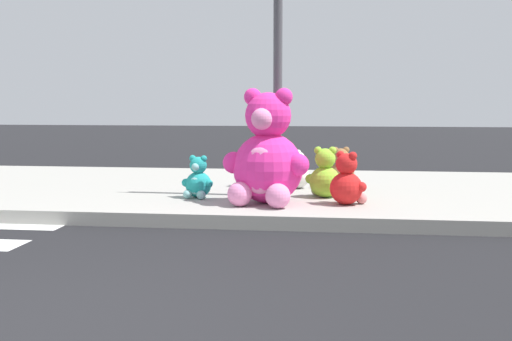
% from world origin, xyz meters
% --- Properties ---
extents(ground_plane, '(60.00, 60.00, 0.00)m').
position_xyz_m(ground_plane, '(0.00, 0.00, 0.00)').
color(ground_plane, black).
extents(sidewalk, '(28.00, 4.40, 0.15)m').
position_xyz_m(sidewalk, '(0.00, 5.20, 0.07)').
color(sidewalk, '#9E9B93').
rests_on(sidewalk, ground_plane).
extents(sign_pole, '(0.56, 0.11, 3.20)m').
position_xyz_m(sign_pole, '(1.00, 4.40, 1.85)').
color(sign_pole, '#4C4C51').
rests_on(sign_pole, sidewalk).
extents(plush_pink_large, '(1.00, 0.92, 1.31)m').
position_xyz_m(plush_pink_large, '(0.93, 3.81, 0.68)').
color(plush_pink_large, '#F22D93').
rests_on(plush_pink_large, sidewalk).
extents(plush_teal, '(0.39, 0.36, 0.52)m').
position_xyz_m(plush_teal, '(0.06, 4.12, 0.36)').
color(plush_teal, teal).
rests_on(plush_teal, sidewalk).
extents(plush_white, '(0.35, 0.40, 0.52)m').
position_xyz_m(plush_white, '(1.19, 5.11, 0.36)').
color(plush_white, white).
rests_on(plush_white, sidewalk).
extents(plush_lime, '(0.48, 0.42, 0.62)m').
position_xyz_m(plush_lime, '(1.58, 4.37, 0.40)').
color(plush_lime, '#8CD133').
rests_on(plush_lime, sidewalk).
extents(plush_red, '(0.43, 0.44, 0.61)m').
position_xyz_m(plush_red, '(1.84, 3.85, 0.39)').
color(plush_red, red).
rests_on(plush_red, sidewalk).
extents(plush_brown, '(0.41, 0.40, 0.56)m').
position_xyz_m(plush_brown, '(1.77, 5.19, 0.37)').
color(plush_brown, olive).
rests_on(plush_brown, sidewalk).
extents(plush_lavender, '(0.40, 0.42, 0.56)m').
position_xyz_m(plush_lavender, '(0.60, 5.19, 0.38)').
color(plush_lavender, '#B28CD8').
rests_on(plush_lavender, sidewalk).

